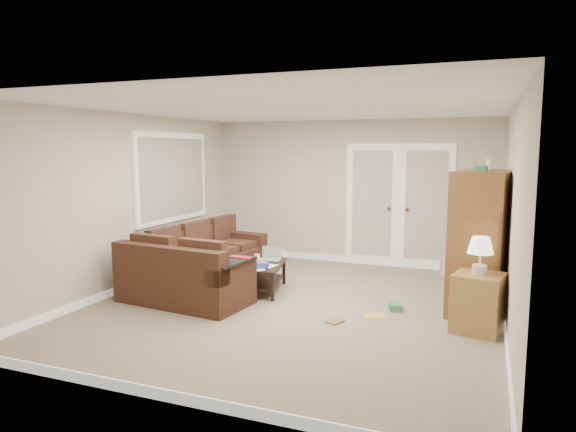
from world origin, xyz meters
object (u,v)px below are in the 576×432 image
at_px(sectional_sofa, 198,268).
at_px(side_cabinet, 478,298).
at_px(coffee_table, 264,276).
at_px(tv_armoire, 481,241).

xyz_separation_m(sectional_sofa, side_cabinet, (3.77, -0.39, 0.07)).
distance_m(coffee_table, tv_armoire, 2.92).
relative_size(sectional_sofa, side_cabinet, 2.61).
distance_m(coffee_table, side_cabinet, 2.91).
relative_size(sectional_sofa, tv_armoire, 1.48).
relative_size(coffee_table, tv_armoire, 0.56).
relative_size(coffee_table, side_cabinet, 0.99).
bearing_deg(tv_armoire, side_cabinet, -80.71).
xyz_separation_m(coffee_table, tv_armoire, (2.84, 0.15, 0.66)).
height_order(sectional_sofa, tv_armoire, tv_armoire).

